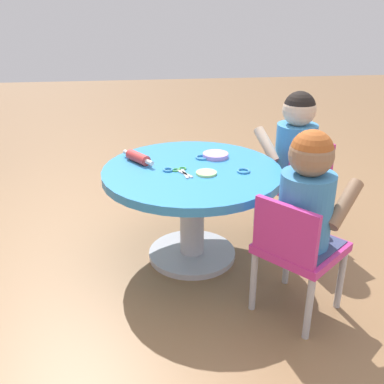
# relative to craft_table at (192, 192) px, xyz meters

# --- Properties ---
(ground_plane) EXTENTS (10.00, 10.00, 0.00)m
(ground_plane) POSITION_rel_craft_table_xyz_m (0.00, 0.00, -0.36)
(ground_plane) COLOR olive
(craft_table) EXTENTS (0.85, 0.85, 0.48)m
(craft_table) POSITION_rel_craft_table_xyz_m (0.00, 0.00, 0.00)
(craft_table) COLOR silver
(craft_table) RESTS_ON ground
(child_chair_left) EXTENTS (0.42, 0.42, 0.54)m
(child_chair_left) POSITION_rel_craft_table_xyz_m (-0.48, -0.36, -0.05)
(child_chair_left) COLOR #B7B7BC
(child_chair_left) RESTS_ON ground
(seated_child_left) EXTENTS (0.43, 0.44, 0.51)m
(seated_child_left) POSITION_rel_craft_table_xyz_m (-0.46, -0.39, 0.17)
(seated_child_left) COLOR #3F4772
(seated_child_left) RESTS_ON ground
(child_chair_right) EXTENTS (0.38, 0.38, 0.54)m
(child_chair_right) POSITION_rel_craft_table_xyz_m (0.17, -0.58, -0.05)
(child_chair_right) COLOR #B7B7BC
(child_chair_right) RESTS_ON ground
(seated_child_right) EXTENTS (0.42, 0.37, 0.51)m
(seated_child_right) POSITION_rel_craft_table_xyz_m (0.21, -0.57, 0.17)
(seated_child_right) COLOR #3F4772
(seated_child_right) RESTS_ON ground
(rolling_pin) EXTENTS (0.20, 0.15, 0.05)m
(rolling_pin) POSITION_rel_craft_table_xyz_m (0.12, 0.25, 0.15)
(rolling_pin) COLOR #D83F3F
(rolling_pin) RESTS_ON craft_table
(craft_scissors) EXTENTS (0.14, 0.10, 0.01)m
(craft_scissors) POSITION_rel_craft_table_xyz_m (-0.04, 0.05, 0.12)
(craft_scissors) COLOR silver
(craft_scissors) RESTS_ON craft_table
(playdough_blob_0) EXTENTS (0.13, 0.13, 0.02)m
(playdough_blob_0) POSITION_rel_craft_table_xyz_m (0.15, -0.14, 0.13)
(playdough_blob_0) COLOR #CC99E5
(playdough_blob_0) RESTS_ON craft_table
(playdough_blob_1) EXTENTS (0.10, 0.10, 0.01)m
(playdough_blob_1) POSITION_rel_craft_table_xyz_m (-0.07, -0.06, 0.13)
(playdough_blob_1) COLOR #B2E58C
(playdough_blob_1) RESTS_ON craft_table
(cookie_cutter_0) EXTENTS (0.06, 0.06, 0.01)m
(cookie_cutter_0) POSITION_rel_craft_table_xyz_m (-0.07, -0.23, 0.13)
(cookie_cutter_0) COLOR #3F99D8
(cookie_cutter_0) RESTS_ON craft_table
(cookie_cutter_1) EXTENTS (0.05, 0.05, 0.01)m
(cookie_cutter_1) POSITION_rel_craft_table_xyz_m (-0.01, 0.11, 0.13)
(cookie_cutter_1) COLOR #3F99D8
(cookie_cutter_1) RESTS_ON craft_table
(cookie_cutter_2) EXTENTS (0.07, 0.07, 0.01)m
(cookie_cutter_2) POSITION_rel_craft_table_xyz_m (0.14, -0.07, 0.13)
(cookie_cutter_2) COLOR #3F99D8
(cookie_cutter_2) RESTS_ON craft_table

